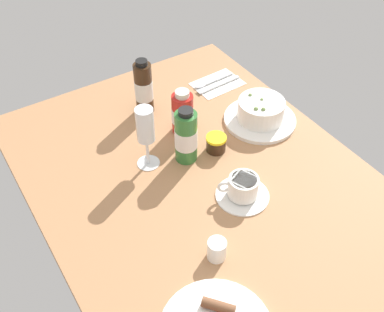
# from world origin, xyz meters

# --- Properties ---
(ground_plane) EXTENTS (1.10, 0.84, 0.03)m
(ground_plane) POSITION_xyz_m (0.00, 0.00, -0.01)
(ground_plane) COLOR #A8754C
(porridge_bowl) EXTENTS (0.22, 0.22, 0.08)m
(porridge_bowl) POSITION_xyz_m (0.09, -0.28, 0.04)
(porridge_bowl) COLOR white
(porridge_bowl) RESTS_ON ground_plane
(cutlery_setting) EXTENTS (0.12, 0.17, 0.01)m
(cutlery_setting) POSITION_xyz_m (0.33, -0.28, 0.00)
(cutlery_setting) COLOR white
(cutlery_setting) RESTS_ON ground_plane
(coffee_cup) EXTENTS (0.14, 0.14, 0.06)m
(coffee_cup) POSITION_xyz_m (-0.12, -0.05, 0.03)
(coffee_cup) COLOR white
(coffee_cup) RESTS_ON ground_plane
(creamer_jug) EXTENTS (0.04, 0.05, 0.06)m
(creamer_jug) POSITION_xyz_m (-0.23, 0.11, 0.03)
(creamer_jug) COLOR white
(creamer_jug) RESTS_ON ground_plane
(wine_glass) EXTENTS (0.06, 0.06, 0.19)m
(wine_glass) POSITION_xyz_m (0.12, 0.09, 0.13)
(wine_glass) COLOR white
(wine_glass) RESTS_ON ground_plane
(jam_jar) EXTENTS (0.06, 0.06, 0.05)m
(jam_jar) POSITION_xyz_m (0.06, -0.10, 0.02)
(jam_jar) COLOR #362113
(jam_jar) RESTS_ON ground_plane
(sauce_bottle_green) EXTENTS (0.06, 0.06, 0.17)m
(sauce_bottle_green) POSITION_xyz_m (0.08, -0.01, 0.08)
(sauce_bottle_green) COLOR #337233
(sauce_bottle_green) RESTS_ON ground_plane
(sauce_bottle_brown) EXTENTS (0.06, 0.06, 0.18)m
(sauce_bottle_brown) POSITION_xyz_m (0.33, -0.01, 0.08)
(sauce_bottle_brown) COLOR #382314
(sauce_bottle_brown) RESTS_ON ground_plane
(sauce_bottle_red) EXTENTS (0.06, 0.06, 0.14)m
(sauce_bottle_red) POSITION_xyz_m (0.19, -0.06, 0.06)
(sauce_bottle_red) COLOR #B21E19
(sauce_bottle_red) RESTS_ON ground_plane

